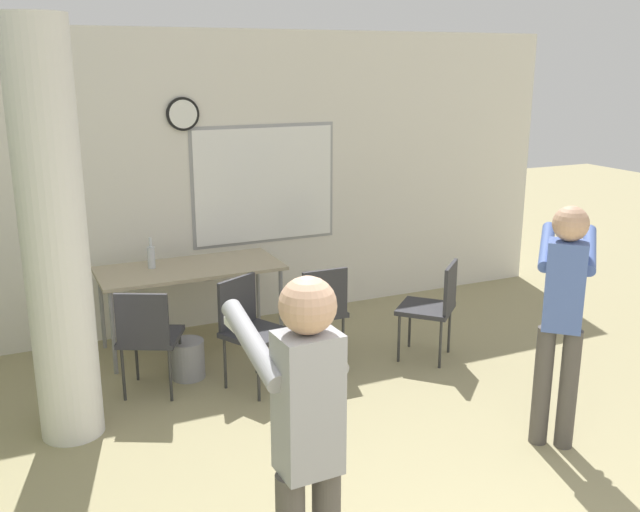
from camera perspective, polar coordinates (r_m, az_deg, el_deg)
wall_back at (r=6.82m, az=-10.58°, el=5.69°), size 8.00×0.15×2.80m
support_pillar at (r=4.94m, az=-20.48°, el=1.31°), size 0.42×0.42×2.80m
folding_table at (r=6.41m, az=-10.35°, el=-1.30°), size 1.60×0.73×0.76m
bottle_on_table at (r=6.40m, az=-13.35°, el=-0.04°), size 0.07×0.07×0.28m
waste_bin at (r=5.98m, az=-10.54°, el=-8.11°), size 0.28×0.28×0.32m
chair_table_right at (r=6.03m, az=-0.12°, el=-4.08°), size 0.45×0.45×0.87m
chair_table_front at (r=5.66m, az=-5.64°, el=-5.47°), size 0.59×0.59×0.87m
chair_mid_room at (r=6.19m, az=9.11°, el=-3.73°), size 0.62×0.62×0.87m
chair_table_left at (r=5.62m, az=-13.60°, el=-6.01°), size 0.59×0.59×0.87m
person_playing_front at (r=3.06m, az=-1.19°, el=-14.23°), size 0.39×0.67×1.71m
person_playing_side at (r=4.89m, az=18.84°, el=-3.95°), size 0.63×0.65×1.65m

